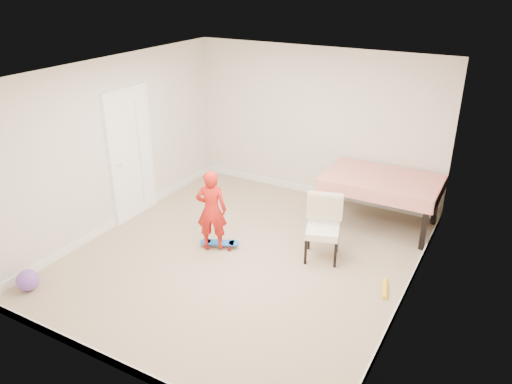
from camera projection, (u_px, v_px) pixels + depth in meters
The scene contains 17 objects.
ground at pixel (243, 256), 7.09m from camera, with size 5.00×5.00×0.00m, color tan.
ceiling at pixel (241, 74), 6.02m from camera, with size 4.50×5.00×0.04m, color white.
wall_back at pixel (316, 124), 8.53m from camera, with size 4.50×0.04×2.60m, color silver.
wall_front at pixel (105, 260), 4.57m from camera, with size 4.50×0.04×2.60m, color silver.
wall_left at pixel (115, 145), 7.54m from camera, with size 0.04×5.00×2.60m, color silver.
wall_right at pixel (414, 208), 5.56m from camera, with size 0.04×5.00×2.60m, color silver.
door at pixel (131, 156), 7.89m from camera, with size 0.10×0.94×2.11m, color white.
baseboard_back at pixel (312, 190), 9.04m from camera, with size 4.50×0.02×0.12m, color white.
baseboard_front at pixel (119, 365), 5.08m from camera, with size 4.50×0.02×0.12m, color white.
baseboard_left at pixel (124, 218), 8.05m from camera, with size 0.02×5.00×0.12m, color white.
baseboard_right at pixel (401, 300), 6.07m from camera, with size 0.02×5.00×0.12m, color white.
dining_table at pixel (380, 201), 7.80m from camera, with size 1.74×1.09×0.82m, color #B62109, non-canonical shape.
dining_chair at pixel (323, 229), 6.87m from camera, with size 0.50×0.58×0.92m, color white, non-canonical shape.
skateboard at pixel (220, 244), 7.31m from camera, with size 0.58×0.21×0.09m, color blue, non-canonical shape.
child at pixel (212, 212), 7.04m from camera, with size 0.43×0.28×1.19m, color red.
balloon at pixel (28, 280), 6.30m from camera, with size 0.28×0.28×0.28m, color #8050C2.
foam_toy at pixel (385, 289), 6.32m from camera, with size 0.06×0.06×0.40m, color yellow.
Camera 1 is at (3.11, -5.22, 3.75)m, focal length 35.00 mm.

